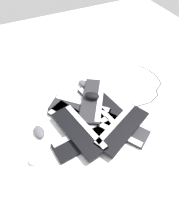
% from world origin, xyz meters
% --- Properties ---
extents(ground_plane, '(3.20, 3.20, 0.00)m').
position_xyz_m(ground_plane, '(0.00, 0.00, 0.00)').
color(ground_plane, white).
extents(keyboard_0, '(0.33, 0.46, 0.03)m').
position_xyz_m(keyboard_0, '(0.15, 0.08, 0.01)').
color(keyboard_0, black).
rests_on(keyboard_0, ground).
extents(keyboard_1, '(0.45, 0.20, 0.03)m').
position_xyz_m(keyboard_1, '(0.15, 0.23, 0.01)').
color(keyboard_1, black).
rests_on(keyboard_1, ground).
extents(keyboard_2, '(0.36, 0.45, 0.03)m').
position_xyz_m(keyboard_2, '(-0.08, 0.23, 0.01)').
color(keyboard_2, '#232326').
rests_on(keyboard_2, ground).
extents(keyboard_3, '(0.23, 0.46, 0.03)m').
position_xyz_m(keyboard_3, '(-0.09, -0.01, 0.01)').
color(keyboard_3, black).
rests_on(keyboard_3, ground).
extents(keyboard_4, '(0.42, 0.42, 0.03)m').
position_xyz_m(keyboard_4, '(0.08, -0.02, 0.01)').
color(keyboard_4, '#232326').
rests_on(keyboard_4, ground).
extents(keyboard_5, '(0.46, 0.32, 0.03)m').
position_xyz_m(keyboard_5, '(-0.10, 0.28, 0.04)').
color(keyboard_5, black).
rests_on(keyboard_5, keyboard_2).
extents(keyboard_6, '(0.23, 0.46, 0.03)m').
position_xyz_m(keyboard_6, '(0.17, 0.17, 0.04)').
color(keyboard_6, black).
rests_on(keyboard_6, keyboard_1).
extents(keyboard_7, '(0.36, 0.45, 0.03)m').
position_xyz_m(keyboard_7, '(-0.03, -0.03, 0.04)').
color(keyboard_7, '#232326').
rests_on(keyboard_7, keyboard_3).
extents(mouse_0, '(0.13, 0.12, 0.04)m').
position_xyz_m(mouse_0, '(-0.03, -0.05, 0.08)').
color(mouse_0, black).
rests_on(mouse_0, keyboard_7).
extents(mouse_1, '(0.10, 0.13, 0.04)m').
position_xyz_m(mouse_1, '(-0.06, -0.25, 0.02)').
color(mouse_1, '#4C4C51').
rests_on(mouse_1, ground).
extents(mouse_2, '(0.13, 0.12, 0.04)m').
position_xyz_m(mouse_2, '(0.46, 0.20, 0.02)').
color(mouse_2, silver).
rests_on(mouse_2, ground).
extents(mouse_3, '(0.12, 0.13, 0.04)m').
position_xyz_m(mouse_3, '(0.48, 0.22, 0.02)').
color(mouse_3, silver).
rests_on(mouse_3, ground).
extents(mouse_4, '(0.08, 0.12, 0.04)m').
position_xyz_m(mouse_4, '(0.41, 0.05, 0.02)').
color(mouse_4, '#4C4C51').
rests_on(mouse_4, ground).
extents(cable_0, '(0.43, 0.50, 0.01)m').
position_xyz_m(cable_0, '(-0.53, 0.02, 0.00)').
color(cable_0, black).
rests_on(cable_0, ground).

